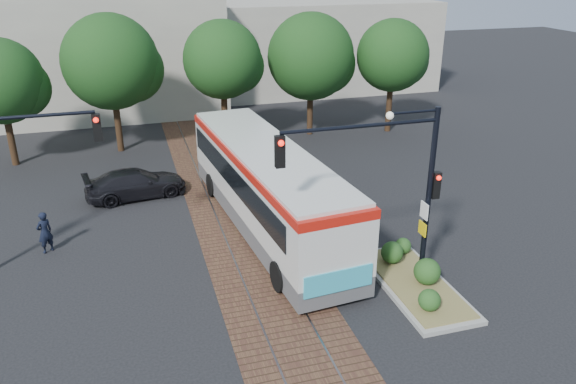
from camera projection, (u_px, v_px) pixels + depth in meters
name	position (u px, v px, depth m)	size (l,w,h in m)	color
ground	(271.00, 293.00, 18.80)	(120.00, 120.00, 0.00)	black
trackbed	(245.00, 239.00, 22.32)	(3.60, 40.00, 0.02)	brown
tree_row	(216.00, 62.00, 31.70)	(26.40, 5.60, 7.67)	#382314
warehouses	(166.00, 49.00, 42.52)	(40.00, 13.00, 8.00)	#ADA899
city_bus	(267.00, 184.00, 22.65)	(3.95, 13.11, 3.45)	#4E4E51
traffic_island	(414.00, 277.00, 19.14)	(2.20, 5.20, 1.13)	gray
signal_pole_main	(396.00, 174.00, 17.47)	(5.49, 0.46, 6.00)	black
officer	(45.00, 232.00, 21.11)	(0.60, 0.40, 1.65)	black
parked_car	(136.00, 183.00, 26.03)	(1.86, 4.57, 1.33)	black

